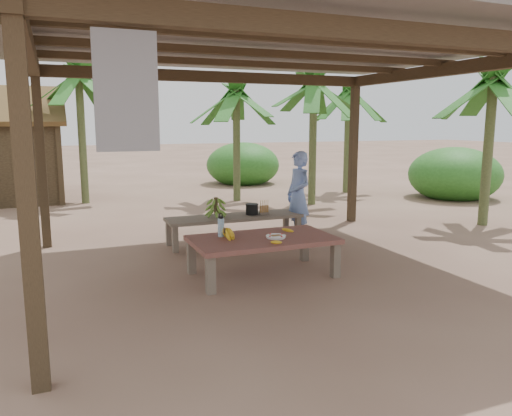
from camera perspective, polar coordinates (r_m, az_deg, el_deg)
name	(u,v)px	position (r m, az deg, el deg)	size (l,w,h in m)	color
ground	(268,266)	(6.85, 1.35, -6.66)	(80.00, 80.00, 0.00)	brown
pavilion	(268,55)	(6.61, 1.39, 17.08)	(6.60, 5.60, 2.95)	black
work_table	(263,242)	(6.33, 0.76, -3.94)	(1.80, 1.01, 0.50)	brown
bench	(235,219)	(8.06, -2.47, -1.28)	(2.20, 0.61, 0.45)	brown
ripe_banana_bunch	(225,233)	(6.23, -3.61, -2.87)	(0.25, 0.21, 0.15)	yellow
plate	(276,237)	(6.28, 2.29, -3.29)	(0.25, 0.25, 0.04)	white
loose_banana_front	(276,242)	(5.97, 2.33, -3.94)	(0.04, 0.16, 0.04)	yellow
loose_banana_side	(288,230)	(6.64, 3.65, -2.55)	(0.04, 0.17, 0.04)	yellow
water_flask	(221,227)	(6.36, -4.02, -2.14)	(0.08, 0.08, 0.30)	#3D88BE
green_banana_stalk	(216,207)	(7.92, -4.61, 0.14)	(0.29, 0.29, 0.33)	#598C2D
cooking_pot	(252,209)	(8.13, -0.48, -0.16)	(0.20, 0.20, 0.17)	black
skewer_rack	(264,207)	(8.16, 0.93, 0.11)	(0.18, 0.08, 0.24)	#A57F47
woman	(298,195)	(8.38, 4.86, 1.47)	(0.54, 0.35, 1.47)	#7897E3
banana_plant_ne	(314,93)	(11.92, 6.61, 12.88)	(1.80, 1.80, 3.09)	#596638
banana_plant_n	(236,102)	(12.42, -2.26, 12.05)	(1.80, 1.80, 2.92)	#596638
banana_plant_nw	(79,85)	(12.74, -19.58, 13.14)	(1.80, 1.80, 3.31)	#596638
banana_plant_e	(493,93)	(10.35, 25.42, 11.82)	(1.80, 1.80, 2.96)	#596638
banana_plant_far	(349,101)	(14.17, 10.53, 11.89)	(1.80, 1.80, 2.99)	#596638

